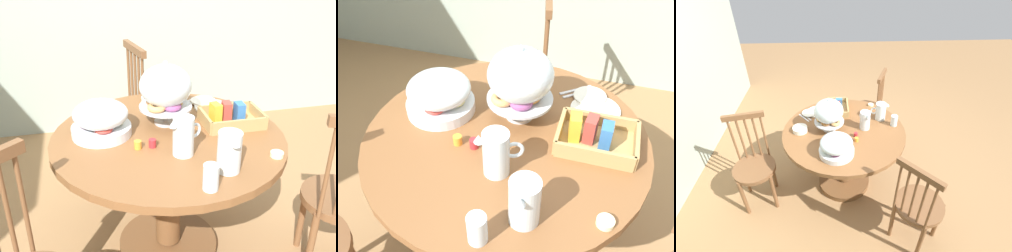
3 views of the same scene
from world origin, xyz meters
The scene contains 20 objects.
ground_plane centered at (0.00, 0.00, 0.00)m, with size 10.00×10.00×0.00m, color #997047.
dining_table centered at (-0.08, 0.11, 0.52)m, with size 1.17×1.17×0.74m.
windsor_chair_near_window centered at (-0.77, -0.45, 0.45)m, with size 0.47×0.47×0.97m.
windsor_chair_by_cabinet centered at (0.73, -0.25, 0.45)m, with size 0.44×0.43×0.97m.
windsor_chair_facing_door centered at (-0.24, 0.99, 0.45)m, with size 0.41×0.41×0.97m.
pastry_stand_with_dome centered at (-0.07, 0.25, 0.94)m, with size 0.28×0.28×0.34m.
fruit_platter_covered centered at (-0.41, 0.19, 0.83)m, with size 0.30×0.30×0.18m.
orange_juice_pitcher centered at (0.09, -0.26, 0.82)m, with size 0.10×0.18×0.18m.
milk_pitcher centered at (-0.06, -0.09, 0.82)m, with size 0.17×0.10×0.19m.
cereal_basket centered at (0.27, 0.17, 0.78)m, with size 0.32×0.24×0.12m.
china_plate_large centered at (0.25, 0.38, 0.75)m, with size 0.22×0.22×0.01m, color white.
china_plate_small centered at (0.21, 0.47, 0.76)m, with size 0.15×0.15×0.01m, color white.
cereal_bowl centered at (-0.08, 0.53, 0.76)m, with size 0.14×0.14×0.04m, color white.
drinking_glass centered at (-0.03, -0.38, 0.80)m, with size 0.06×0.06×0.11m, color silver.
butter_dish centered at (0.35, -0.21, 0.75)m, with size 0.06×0.06×0.02m, color beige.
jam_jar_strawberry centered at (-0.18, 0.01, 0.76)m, with size 0.04×0.04×0.04m, color #B7282D.
jam_jar_apricot centered at (-0.25, 0.01, 0.76)m, with size 0.04×0.04×0.04m, color orange.
table_knife centered at (0.16, 0.49, 0.74)m, with size 0.17×0.01×0.01m, color silver.
dinner_fork centered at (0.14, 0.51, 0.74)m, with size 0.17×0.01×0.01m, color silver.
soup_spoon centered at (0.34, 0.27, 0.74)m, with size 0.17×0.01×0.01m, color silver.
Camera 3 is at (-1.94, 0.21, 2.16)m, focal length 26.05 mm.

